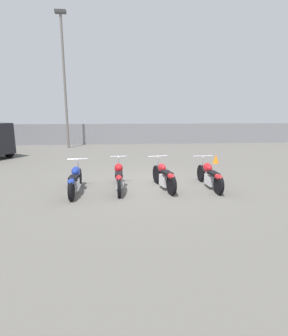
{
  "coord_description": "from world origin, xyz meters",
  "views": [
    {
      "loc": [
        -0.72,
        -8.83,
        2.53
      ],
      "look_at": [
        0.0,
        -0.19,
        0.65
      ],
      "focal_mm": 28.0,
      "sensor_mm": 36.0,
      "label": 1
    }
  ],
  "objects_px": {
    "motorcycle_slot_0": "(75,180)",
    "motorcycle_slot_3": "(210,176)",
    "light_pole_left": "(64,71)",
    "traffic_cone_far": "(216,159)",
    "motorcycle_slot_1": "(119,177)",
    "traffic_cone_near": "(167,175)",
    "motorcycle_slot_2": "(164,177)"
  },
  "relations": [
    {
      "from": "motorcycle_slot_1",
      "to": "motorcycle_slot_3",
      "type": "height_order",
      "value": "motorcycle_slot_1"
    },
    {
      "from": "motorcycle_slot_0",
      "to": "motorcycle_slot_3",
      "type": "xyz_separation_m",
      "value": [
        4.41,
        0.23,
        -0.0
      ]
    },
    {
      "from": "motorcycle_slot_3",
      "to": "traffic_cone_near",
      "type": "bearing_deg",
      "value": 138.98
    },
    {
      "from": "motorcycle_slot_3",
      "to": "traffic_cone_near",
      "type": "xyz_separation_m",
      "value": [
        -1.3,
        1.02,
        -0.22
      ]
    },
    {
      "from": "light_pole_left",
      "to": "motorcycle_slot_1",
      "type": "height_order",
      "value": "light_pole_left"
    },
    {
      "from": "traffic_cone_near",
      "to": "motorcycle_slot_2",
      "type": "bearing_deg",
      "value": -104.0
    },
    {
      "from": "motorcycle_slot_0",
      "to": "light_pole_left",
      "type": "bearing_deg",
      "value": 101.49
    },
    {
      "from": "motorcycle_slot_1",
      "to": "traffic_cone_near",
      "type": "bearing_deg",
      "value": 29.04
    },
    {
      "from": "traffic_cone_near",
      "to": "light_pole_left",
      "type": "bearing_deg",
      "value": 119.67
    },
    {
      "from": "motorcycle_slot_1",
      "to": "traffic_cone_near",
      "type": "xyz_separation_m",
      "value": [
        1.75,
        1.01,
        -0.23
      ]
    },
    {
      "from": "light_pole_left",
      "to": "traffic_cone_far",
      "type": "distance_m",
      "value": 11.69
    },
    {
      "from": "motorcycle_slot_1",
      "to": "traffic_cone_near",
      "type": "relative_size",
      "value": 5.57
    },
    {
      "from": "motorcycle_slot_2",
      "to": "traffic_cone_far",
      "type": "relative_size",
      "value": 4.66
    },
    {
      "from": "motorcycle_slot_1",
      "to": "traffic_cone_near",
      "type": "distance_m",
      "value": 2.03
    },
    {
      "from": "motorcycle_slot_0",
      "to": "traffic_cone_far",
      "type": "bearing_deg",
      "value": 34.94
    },
    {
      "from": "motorcycle_slot_0",
      "to": "motorcycle_slot_3",
      "type": "bearing_deg",
      "value": 2.28
    },
    {
      "from": "motorcycle_slot_2",
      "to": "light_pole_left",
      "type": "bearing_deg",
      "value": 104.98
    },
    {
      "from": "motorcycle_slot_2",
      "to": "motorcycle_slot_3",
      "type": "distance_m",
      "value": 1.56
    },
    {
      "from": "motorcycle_slot_2",
      "to": "motorcycle_slot_3",
      "type": "height_order",
      "value": "motorcycle_slot_2"
    },
    {
      "from": "motorcycle_slot_0",
      "to": "traffic_cone_near",
      "type": "bearing_deg",
      "value": 21.07
    },
    {
      "from": "light_pole_left",
      "to": "motorcycle_slot_0",
      "type": "bearing_deg",
      "value": -77.85
    },
    {
      "from": "motorcycle_slot_0",
      "to": "traffic_cone_near",
      "type": "height_order",
      "value": "motorcycle_slot_0"
    },
    {
      "from": "motorcycle_slot_3",
      "to": "traffic_cone_near",
      "type": "distance_m",
      "value": 1.66
    },
    {
      "from": "motorcycle_slot_1",
      "to": "motorcycle_slot_3",
      "type": "bearing_deg",
      "value": -1.07
    },
    {
      "from": "motorcycle_slot_0",
      "to": "motorcycle_slot_2",
      "type": "relative_size",
      "value": 1.04
    },
    {
      "from": "light_pole_left",
      "to": "motorcycle_slot_3",
      "type": "height_order",
      "value": "light_pole_left"
    },
    {
      "from": "light_pole_left",
      "to": "motorcycle_slot_1",
      "type": "xyz_separation_m",
      "value": [
        3.69,
        -10.56,
        -4.72
      ]
    },
    {
      "from": "light_pole_left",
      "to": "motorcycle_slot_3",
      "type": "relative_size",
      "value": 4.05
    },
    {
      "from": "motorcycle_slot_0",
      "to": "motorcycle_slot_1",
      "type": "height_order",
      "value": "motorcycle_slot_1"
    },
    {
      "from": "motorcycle_slot_1",
      "to": "traffic_cone_near",
      "type": "height_order",
      "value": "motorcycle_slot_1"
    },
    {
      "from": "light_pole_left",
      "to": "motorcycle_slot_1",
      "type": "distance_m",
      "value": 12.14
    },
    {
      "from": "motorcycle_slot_3",
      "to": "traffic_cone_near",
      "type": "height_order",
      "value": "motorcycle_slot_3"
    }
  ]
}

